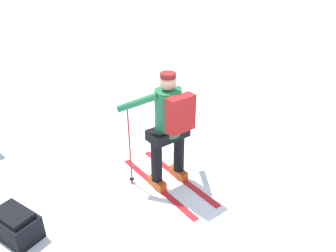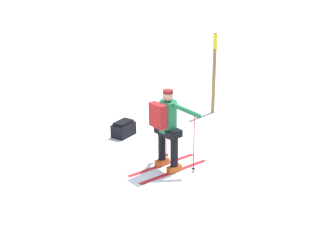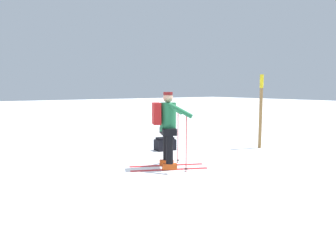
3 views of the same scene
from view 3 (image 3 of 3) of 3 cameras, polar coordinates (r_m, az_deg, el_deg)
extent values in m
plane|color=white|center=(7.24, -7.44, -6.94)|extent=(80.00, 80.00, 0.00)
cube|color=red|center=(7.24, -0.26, -6.86)|extent=(1.50, 0.78, 0.01)
cube|color=#C64714|center=(7.22, -0.26, -6.36)|extent=(0.32, 0.23, 0.12)
cylinder|color=black|center=(7.15, -0.26, -3.31)|extent=(0.15, 0.15, 0.66)
cube|color=red|center=(6.87, 0.27, -7.59)|extent=(1.50, 0.78, 0.01)
cube|color=#C64714|center=(6.86, 0.28, -7.06)|extent=(0.32, 0.23, 0.12)
cylinder|color=black|center=(6.78, 0.28, -3.86)|extent=(0.15, 0.15, 0.66)
cube|color=black|center=(6.91, 0.00, -0.88)|extent=(0.49, 0.61, 0.14)
cylinder|color=#1E663D|center=(6.88, 0.00, 1.60)|extent=(0.34, 0.34, 0.60)
sphere|color=tan|center=(6.85, 0.00, 4.96)|extent=(0.21, 0.21, 0.21)
cylinder|color=maroon|center=(6.85, 0.00, 5.70)|extent=(0.20, 0.20, 0.06)
cube|color=maroon|center=(6.83, -2.02, 2.19)|extent=(0.29, 0.39, 0.45)
cylinder|color=red|center=(7.39, 1.75, -1.93)|extent=(0.02, 0.02, 1.19)
cylinder|color=black|center=(7.49, 1.73, -5.97)|extent=(0.07, 0.07, 0.01)
cylinder|color=#1E663D|center=(7.22, 1.08, 3.09)|extent=(0.55, 0.22, 0.31)
cylinder|color=red|center=(6.60, 3.18, -2.98)|extent=(0.02, 0.02, 1.19)
cylinder|color=black|center=(6.71, 3.15, -7.47)|extent=(0.07, 0.07, 0.01)
cylinder|color=#1E663D|center=(6.58, 2.15, 2.74)|extent=(0.31, 0.53, 0.31)
cube|color=black|center=(8.96, -0.53, -3.29)|extent=(0.57, 0.40, 0.30)
cube|color=black|center=(8.93, -0.53, -2.16)|extent=(0.48, 0.32, 0.06)
cylinder|color=olive|center=(9.56, 15.84, 2.43)|extent=(0.09, 0.09, 2.07)
cylinder|color=yellow|center=(9.54, 16.00, 7.52)|extent=(0.10, 0.10, 0.37)
camera|label=1|loc=(9.27, -21.37, 13.57)|focal=35.00mm
camera|label=2|loc=(4.66, -99.73, 30.21)|focal=50.00mm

